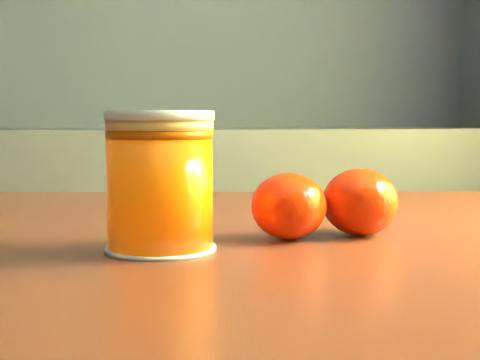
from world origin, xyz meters
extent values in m
cube|color=brown|center=(0.77, 0.16, 0.80)|extent=(1.21, 0.96, 0.04)
cylinder|color=#FF5E05|center=(0.58, 0.13, 0.87)|extent=(0.09, 0.09, 0.10)
cylinder|color=#E8B35E|center=(0.58, 0.13, 0.92)|extent=(0.09, 0.09, 0.01)
cylinder|color=silver|center=(0.58, 0.13, 0.93)|extent=(0.09, 0.09, 0.01)
ellipsoid|color=red|center=(0.69, 0.16, 0.85)|extent=(0.07, 0.07, 0.06)
ellipsoid|color=red|center=(0.76, 0.16, 0.85)|extent=(0.09, 0.09, 0.06)
camera|label=1|loc=(0.54, -0.41, 0.92)|focal=50.00mm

